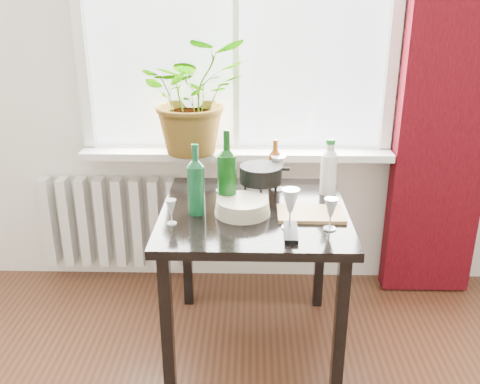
{
  "coord_description": "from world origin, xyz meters",
  "views": [
    {
      "loc": [
        0.09,
        -0.71,
        1.7
      ],
      "look_at": [
        0.04,
        1.55,
        0.83
      ],
      "focal_mm": 40.0,
      "sensor_mm": 36.0,
      "label": 1
    }
  ],
  "objects_px": {
    "wine_bottle_left": "(196,179)",
    "wineglass_front_right": "(290,208)",
    "wine_bottle_right": "(227,169)",
    "wineglass_back_center": "(278,172)",
    "potted_plant": "(194,96)",
    "bottle_amber": "(275,163)",
    "wineglass_far_right": "(331,214)",
    "plate_stack": "(242,207)",
    "fondue_pot": "(261,181)",
    "cleaning_bottle": "(329,167)",
    "table": "(254,228)",
    "tv_remote": "(291,232)",
    "cutting_board": "(311,214)",
    "wineglass_back_left": "(223,173)",
    "radiator": "(111,222)",
    "wineglass_front_left": "(171,212)"
  },
  "relations": [
    {
      "from": "bottle_amber",
      "to": "tv_remote",
      "type": "distance_m",
      "value": 0.57
    },
    {
      "from": "table",
      "to": "wineglass_back_center",
      "type": "xyz_separation_m",
      "value": [
        0.12,
        0.26,
        0.18
      ]
    },
    {
      "from": "wine_bottle_left",
      "to": "wineglass_front_right",
      "type": "bearing_deg",
      "value": -19.83
    },
    {
      "from": "table",
      "to": "tv_remote",
      "type": "distance_m",
      "value": 0.32
    },
    {
      "from": "plate_stack",
      "to": "bottle_amber",
      "type": "bearing_deg",
      "value": 65.82
    },
    {
      "from": "wineglass_front_right",
      "to": "wineglass_back_left",
      "type": "relative_size",
      "value": 0.95
    },
    {
      "from": "wineglass_back_center",
      "to": "wineglass_back_left",
      "type": "xyz_separation_m",
      "value": [
        -0.27,
        -0.03,
        0.0
      ]
    },
    {
      "from": "potted_plant",
      "to": "wineglass_back_left",
      "type": "relative_size",
      "value": 3.27
    },
    {
      "from": "wineglass_back_center",
      "to": "cutting_board",
      "type": "bearing_deg",
      "value": -67.49
    },
    {
      "from": "potted_plant",
      "to": "plate_stack",
      "type": "bearing_deg",
      "value": -65.87
    },
    {
      "from": "wineglass_far_right",
      "to": "cutting_board",
      "type": "height_order",
      "value": "wineglass_far_right"
    },
    {
      "from": "wine_bottle_right",
      "to": "potted_plant",
      "type": "bearing_deg",
      "value": 110.73
    },
    {
      "from": "plate_stack",
      "to": "fondue_pot",
      "type": "height_order",
      "value": "fondue_pot"
    },
    {
      "from": "wine_bottle_right",
      "to": "cleaning_bottle",
      "type": "height_order",
      "value": "wine_bottle_right"
    },
    {
      "from": "table",
      "to": "cleaning_bottle",
      "type": "distance_m",
      "value": 0.48
    },
    {
      "from": "table",
      "to": "wineglass_front_right",
      "type": "bearing_deg",
      "value": -52.57
    },
    {
      "from": "wineglass_back_center",
      "to": "plate_stack",
      "type": "height_order",
      "value": "wineglass_back_center"
    },
    {
      "from": "wineglass_front_left",
      "to": "potted_plant",
      "type": "bearing_deg",
      "value": 87.4
    },
    {
      "from": "wine_bottle_right",
      "to": "wineglass_back_center",
      "type": "relative_size",
      "value": 2.09
    },
    {
      "from": "potted_plant",
      "to": "cleaning_bottle",
      "type": "height_order",
      "value": "potted_plant"
    },
    {
      "from": "fondue_pot",
      "to": "potted_plant",
      "type": "bearing_deg",
      "value": 148.89
    },
    {
      "from": "table",
      "to": "cutting_board",
      "type": "xyz_separation_m",
      "value": [
        0.25,
        -0.06,
        0.1
      ]
    },
    {
      "from": "table",
      "to": "cutting_board",
      "type": "relative_size",
      "value": 2.86
    },
    {
      "from": "cleaning_bottle",
      "to": "plate_stack",
      "type": "xyz_separation_m",
      "value": [
        -0.42,
        -0.27,
        -0.11
      ]
    },
    {
      "from": "wine_bottle_left",
      "to": "fondue_pot",
      "type": "bearing_deg",
      "value": 35.65
    },
    {
      "from": "potted_plant",
      "to": "wineglass_front_right",
      "type": "bearing_deg",
      "value": -57.63
    },
    {
      "from": "table",
      "to": "wineglass_front_left",
      "type": "xyz_separation_m",
      "value": [
        -0.36,
        -0.17,
        0.15
      ]
    },
    {
      "from": "radiator",
      "to": "tv_remote",
      "type": "xyz_separation_m",
      "value": [
        1.0,
        -0.89,
        0.37
      ]
    },
    {
      "from": "wine_bottle_left",
      "to": "wine_bottle_right",
      "type": "relative_size",
      "value": 0.87
    },
    {
      "from": "fondue_pot",
      "to": "wineglass_far_right",
      "type": "bearing_deg",
      "value": -35.04
    },
    {
      "from": "cutting_board",
      "to": "tv_remote",
      "type": "bearing_deg",
      "value": -117.28
    },
    {
      "from": "wineglass_far_right",
      "to": "wineglass_back_center",
      "type": "height_order",
      "value": "wineglass_back_center"
    },
    {
      "from": "wineglass_back_center",
      "to": "bottle_amber",
      "type": "bearing_deg",
      "value": 114.08
    },
    {
      "from": "wineglass_front_right",
      "to": "bottle_amber",
      "type": "bearing_deg",
      "value": 95.39
    },
    {
      "from": "plate_stack",
      "to": "tv_remote",
      "type": "xyz_separation_m",
      "value": [
        0.2,
        -0.21,
        -0.02
      ]
    },
    {
      "from": "wine_bottle_right",
      "to": "bottle_amber",
      "type": "height_order",
      "value": "wine_bottle_right"
    },
    {
      "from": "wine_bottle_left",
      "to": "cutting_board",
      "type": "relative_size",
      "value": 1.1
    },
    {
      "from": "wine_bottle_left",
      "to": "wineglass_front_right",
      "type": "xyz_separation_m",
      "value": [
        0.41,
        -0.15,
        -0.07
      ]
    },
    {
      "from": "wine_bottle_right",
      "to": "plate_stack",
      "type": "bearing_deg",
      "value": -47.86
    },
    {
      "from": "radiator",
      "to": "bottle_amber",
      "type": "bearing_deg",
      "value": -19.27
    },
    {
      "from": "tv_remote",
      "to": "table",
      "type": "bearing_deg",
      "value": 121.59
    },
    {
      "from": "radiator",
      "to": "potted_plant",
      "type": "height_order",
      "value": "potted_plant"
    },
    {
      "from": "wine_bottle_right",
      "to": "wineglass_back_center",
      "type": "bearing_deg",
      "value": 43.82
    },
    {
      "from": "radiator",
      "to": "tv_remote",
      "type": "relative_size",
      "value": 4.25
    },
    {
      "from": "wine_bottle_right",
      "to": "plate_stack",
      "type": "distance_m",
      "value": 0.19
    },
    {
      "from": "bottle_amber",
      "to": "wineglass_far_right",
      "type": "bearing_deg",
      "value": -66.81
    },
    {
      "from": "wineglass_front_left",
      "to": "fondue_pot",
      "type": "height_order",
      "value": "fondue_pot"
    },
    {
      "from": "wine_bottle_right",
      "to": "bottle_amber",
      "type": "bearing_deg",
      "value": 49.67
    },
    {
      "from": "potted_plant",
      "to": "bottle_amber",
      "type": "height_order",
      "value": "potted_plant"
    },
    {
      "from": "table",
      "to": "plate_stack",
      "type": "xyz_separation_m",
      "value": [
        -0.05,
        -0.05,
        0.13
      ]
    }
  ]
}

